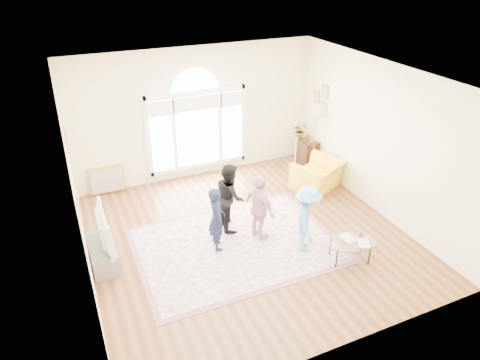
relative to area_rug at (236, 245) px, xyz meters
name	(u,v)px	position (x,y,z in m)	size (l,w,h in m)	color
ground	(248,236)	(0.34, 0.19, -0.01)	(6.00, 6.00, 0.00)	#593517
room_shell	(199,118)	(0.35, 3.02, 1.56)	(6.00, 6.00, 6.00)	#F6EBC0
area_rug	(236,245)	(0.00, 0.00, 0.00)	(3.60, 2.60, 0.02)	beige
rug_border	(236,245)	(0.00, 0.00, 0.00)	(3.80, 2.80, 0.01)	#8C5A68
tv_console	(103,254)	(-2.41, 0.49, 0.20)	(0.45, 1.00, 0.42)	gray
television	(99,229)	(-2.40, 0.49, 0.74)	(0.18, 1.16, 0.67)	black
coffee_table	(351,242)	(1.75, -1.24, 0.39)	(1.10, 0.85, 0.54)	silver
armchair	(318,175)	(2.69, 1.32, 0.34)	(1.09, 0.95, 0.71)	yellow
side_cabinet	(308,153)	(3.12, 2.47, 0.34)	(0.40, 0.50, 0.70)	black
floor_lamp	(316,125)	(3.05, 2.11, 1.27)	(0.26, 0.26, 1.51)	black
plant_pedestal	(299,149)	(3.04, 2.79, 0.34)	(0.20, 0.20, 0.70)	white
potted_plant	(300,130)	(3.04, 2.79, 0.88)	(0.35, 0.30, 0.39)	#33722D
leaning_picture	(109,193)	(-1.94, 3.09, -0.01)	(0.80, 0.05, 0.62)	tan
child_navy	(217,219)	(-0.34, 0.09, 0.66)	(0.47, 0.31, 1.29)	#161B39
child_black	(230,196)	(0.16, 0.64, 0.72)	(0.69, 0.54, 1.42)	black
child_pink	(260,208)	(0.53, 0.05, 0.69)	(0.79, 0.33, 1.35)	#D898A9
child_blue	(307,219)	(1.17, -0.62, 0.67)	(0.85, 0.49, 1.32)	#5FA0D1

